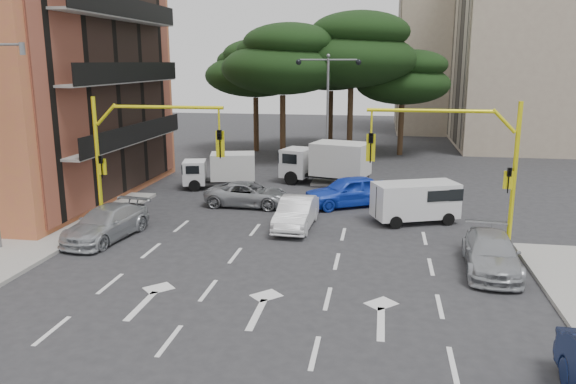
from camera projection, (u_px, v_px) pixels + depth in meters
name	position (u px, v px, depth m)	size (l,w,h in m)	color
ground	(285.00, 258.00, 21.73)	(120.00, 120.00, 0.00)	#28282B
median_strip	(326.00, 176.00, 37.08)	(1.40, 6.00, 0.15)	gray
apartment_beige_far	(474.00, 53.00, 59.99)	(16.20, 12.15, 16.70)	tan
pine_left_near	(283.00, 59.00, 41.72)	(9.15, 9.15, 10.23)	#382616
pine_center	(352.00, 50.00, 42.68)	(9.98, 9.98, 11.16)	#382616
pine_left_far	(256.00, 68.00, 46.21)	(8.32, 8.32, 9.30)	#382616
pine_right	(404.00, 77.00, 44.42)	(7.49, 7.49, 8.37)	#382616
pine_back	(332.00, 59.00, 47.96)	(9.15, 9.15, 10.23)	#382616
signal_mast_right	(467.00, 156.00, 21.66)	(5.79, 0.37, 6.00)	yellow
signal_mast_left	(136.00, 147.00, 23.86)	(5.79, 0.37, 6.00)	yellow
street_lamp_center	(328.00, 94.00, 35.86)	(4.16, 0.36, 7.77)	slate
car_white_hatch	(296.00, 213.00, 25.60)	(1.47, 4.22, 1.39)	silver
car_blue_compact	(349.00, 191.00, 29.44)	(1.89, 4.70, 1.60)	blue
car_silver_wagon	(106.00, 223.00, 24.02)	(1.92, 4.73, 1.37)	#A7AAAF
car_silver_cross_a	(249.00, 194.00, 29.51)	(2.08, 4.51, 1.25)	#9A9DA1
car_silver_parked	(491.00, 253.00, 20.34)	(1.86, 4.58, 1.33)	#A0A3A7
van_white	(415.00, 202.00, 26.43)	(1.76, 3.89, 1.95)	silver
box_truck_a	(220.00, 171.00, 33.57)	(1.81, 4.31, 2.12)	silver
box_truck_b	(325.00, 163.00, 34.48)	(2.28, 5.43, 2.67)	silver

